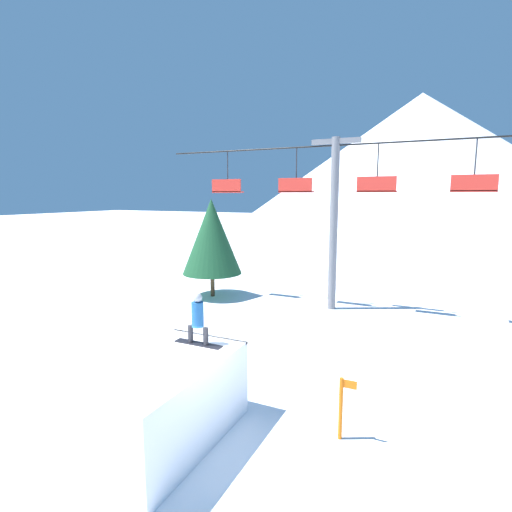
# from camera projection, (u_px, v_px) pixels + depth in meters

# --- Properties ---
(ground_plane) EXTENTS (220.00, 220.00, 0.00)m
(ground_plane) POSITION_uv_depth(u_px,v_px,m) (193.00, 442.00, 9.46)
(ground_plane) COLOR white
(mountain_ridge) EXTENTS (67.98, 67.98, 23.82)m
(mountain_ridge) POSITION_uv_depth(u_px,v_px,m) (419.00, 161.00, 72.77)
(mountain_ridge) COLOR silver
(mountain_ridge) RESTS_ON ground_plane
(snow_ramp) EXTENTS (2.36, 4.07, 1.97)m
(snow_ramp) POSITION_uv_depth(u_px,v_px,m) (164.00, 402.00, 9.38)
(snow_ramp) COLOR white
(snow_ramp) RESTS_ON ground_plane
(snowboarder) EXTENTS (1.34, 0.31, 1.37)m
(snowboarder) POSITION_uv_depth(u_px,v_px,m) (198.00, 319.00, 10.24)
(snowboarder) COLOR black
(snowboarder) RESTS_ON snow_ramp
(chairlift) EXTENTS (18.95, 0.44, 8.59)m
(chairlift) POSITION_uv_depth(u_px,v_px,m) (334.00, 206.00, 19.78)
(chairlift) COLOR slate
(chairlift) RESTS_ON ground_plane
(pine_tree_near) EXTENTS (3.37, 3.37, 5.61)m
(pine_tree_near) POSITION_uv_depth(u_px,v_px,m) (212.00, 237.00, 22.61)
(pine_tree_near) COLOR #4C3823
(pine_tree_near) RESTS_ON ground_plane
(trail_marker) EXTENTS (0.41, 0.10, 1.55)m
(trail_marker) POSITION_uv_depth(u_px,v_px,m) (341.00, 407.00, 9.47)
(trail_marker) COLOR orange
(trail_marker) RESTS_ON ground_plane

